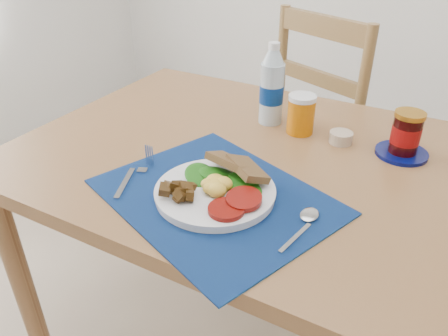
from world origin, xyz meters
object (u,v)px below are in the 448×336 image
object	(u,v)px
breakfast_plate	(212,189)
juice_glass	(301,115)
jam_on_saucer	(405,136)
water_bottle	(272,89)
chair_far	(334,109)

from	to	relation	value
breakfast_plate	juice_glass	distance (m)	0.40
juice_glass	jam_on_saucer	bearing A→B (deg)	0.52
water_bottle	jam_on_saucer	world-z (taller)	water_bottle
breakfast_plate	jam_on_saucer	distance (m)	0.52
chair_far	breakfast_plate	bearing A→B (deg)	112.43
jam_on_saucer	juice_glass	bearing A→B (deg)	-179.48
breakfast_plate	jam_on_saucer	xyz separation A→B (m)	(0.33, 0.40, 0.03)
water_bottle	jam_on_saucer	xyz separation A→B (m)	(0.38, -0.02, -0.05)
water_bottle	juice_glass	distance (m)	0.12
juice_glass	breakfast_plate	bearing A→B (deg)	-97.48
chair_far	jam_on_saucer	size ratio (longest dim) A/B	9.12
chair_far	juice_glass	xyz separation A→B (m)	(0.05, -0.56, 0.20)
chair_far	juice_glass	bearing A→B (deg)	117.54
water_bottle	jam_on_saucer	distance (m)	0.38
chair_far	juice_glass	world-z (taller)	chair_far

